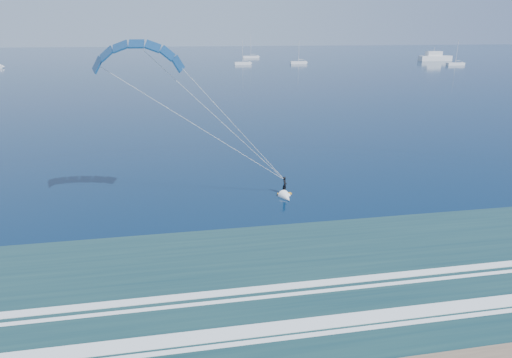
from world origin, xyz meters
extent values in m
cube|color=#1E423F|center=(0.00, 8.00, 0.01)|extent=(600.00, 22.00, 0.03)
cube|color=white|center=(0.00, 5.50, 0.04)|extent=(600.00, 1.10, 0.07)
cube|color=white|center=(0.00, 9.50, 0.04)|extent=(600.00, 0.70, 0.07)
cube|color=orange|center=(6.62, 26.24, 0.04)|extent=(1.41, 0.45, 0.08)
imported|color=black|center=(6.62, 26.24, 0.95)|extent=(0.57, 0.72, 1.73)
cone|color=white|center=(6.47, 24.94, 0.08)|extent=(1.31, 1.74, 1.10)
cube|color=silver|center=(133.44, 209.41, 1.25)|extent=(17.09, 4.56, 2.51)
cube|color=silver|center=(132.44, 209.41, 3.64)|extent=(7.97, 3.64, 2.28)
cylinder|color=silver|center=(132.44, 209.41, 5.78)|extent=(0.16, 0.16, 2.00)
cube|color=silver|center=(30.14, 200.40, 0.60)|extent=(7.67, 2.40, 1.20)
cylinder|color=silver|center=(30.14, 200.40, 6.00)|extent=(0.18, 0.18, 9.59)
cylinder|color=silver|center=(31.34, 200.40, 2.00)|extent=(2.60, 0.12, 0.12)
cube|color=silver|center=(43.01, 251.37, 0.60)|extent=(9.28, 2.40, 1.20)
cylinder|color=silver|center=(43.01, 251.37, 6.87)|extent=(0.18, 0.18, 11.34)
cylinder|color=silver|center=(44.21, 251.37, 2.00)|extent=(2.60, 0.12, 0.12)
cube|color=silver|center=(57.01, 200.49, 0.60)|extent=(7.77, 2.40, 1.20)
cylinder|color=silver|center=(57.01, 200.49, 5.97)|extent=(0.18, 0.18, 9.54)
cylinder|color=silver|center=(58.21, 200.49, 2.00)|extent=(2.60, 0.12, 0.12)
cube|color=silver|center=(125.01, 178.43, 0.60)|extent=(8.25, 2.40, 1.20)
cylinder|color=silver|center=(125.01, 178.43, 6.22)|extent=(0.18, 0.18, 10.05)
cylinder|color=silver|center=(126.21, 178.43, 2.00)|extent=(2.60, 0.12, 0.12)
camera|label=1|loc=(-4.01, -15.01, 15.53)|focal=32.00mm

